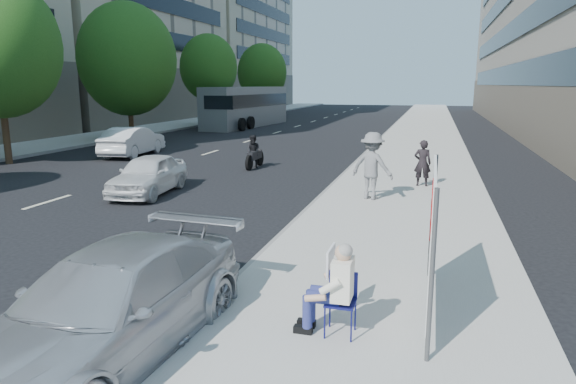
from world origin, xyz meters
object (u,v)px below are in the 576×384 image
(jogger, at_px, (372,166))
(motorcycle, at_px, (254,153))
(white_sedan_mid, at_px, (133,141))
(seated_protester, at_px, (333,283))
(pedestrian_woman, at_px, (423,163))
(bus, at_px, (247,107))
(white_sedan_near, at_px, (148,174))
(parked_sedan, at_px, (110,306))
(protest_banner, at_px, (432,232))

(jogger, distance_m, motorcycle, 7.78)
(jogger, height_order, white_sedan_mid, jogger)
(seated_protester, distance_m, motorcycle, 15.31)
(pedestrian_woman, height_order, bus, bus)
(seated_protester, xyz_separation_m, white_sedan_near, (-7.69, 8.14, -0.23))
(seated_protester, distance_m, parked_sedan, 2.96)
(white_sedan_near, relative_size, motorcycle, 1.85)
(white_sedan_near, bearing_deg, bus, 97.58)
(jogger, xyz_separation_m, parked_sedan, (-2.23, -9.82, -0.45))
(jogger, relative_size, bus, 0.16)
(pedestrian_woman, distance_m, white_sedan_near, 9.12)
(parked_sedan, height_order, bus, bus)
(white_sedan_mid, bearing_deg, parked_sedan, 115.97)
(motorcycle, bearing_deg, bus, 111.60)
(pedestrian_woman, distance_m, bus, 28.22)
(jogger, bearing_deg, bus, -44.44)
(seated_protester, xyz_separation_m, protest_banner, (1.26, 1.07, 0.53))
(protest_banner, relative_size, white_sedan_near, 0.81)
(pedestrian_woman, bearing_deg, protest_banner, 89.04)
(pedestrian_woman, height_order, protest_banner, protest_banner)
(protest_banner, bearing_deg, white_sedan_mid, 134.10)
(white_sedan_near, distance_m, bus, 27.64)
(pedestrian_woman, height_order, white_sedan_near, pedestrian_woman)
(jogger, xyz_separation_m, white_sedan_near, (-7.20, -0.53, -0.51))
(seated_protester, height_order, jogger, jogger)
(jogger, xyz_separation_m, white_sedan_mid, (-12.78, 7.39, -0.42))
(jogger, xyz_separation_m, bus, (-13.67, 26.32, 0.49))
(white_sedan_mid, bearing_deg, protest_banner, 128.57)
(seated_protester, relative_size, jogger, 0.65)
(jogger, relative_size, white_sedan_mid, 0.45)
(parked_sedan, xyz_separation_m, white_sedan_mid, (-10.55, 17.21, 0.02))
(protest_banner, distance_m, white_sedan_near, 11.43)
(jogger, bearing_deg, pedestrian_woman, -101.40)
(parked_sedan, bearing_deg, pedestrian_woman, 77.37)
(parked_sedan, height_order, white_sedan_near, parked_sedan)
(pedestrian_woman, relative_size, white_sedan_near, 0.41)
(pedestrian_woman, bearing_deg, white_sedan_mid, -22.01)
(seated_protester, bearing_deg, parked_sedan, -157.25)
(seated_protester, bearing_deg, white_sedan_near, 133.37)
(bus, bearing_deg, seated_protester, -62.65)
(pedestrian_woman, bearing_deg, jogger, 57.57)
(pedestrian_woman, xyz_separation_m, protest_banner, (0.35, -10.08, 0.47))
(jogger, bearing_deg, white_sedan_mid, -11.93)
(protest_banner, height_order, motorcycle, protest_banner)
(seated_protester, height_order, pedestrian_woman, pedestrian_woman)
(protest_banner, bearing_deg, bus, 114.45)
(seated_protester, bearing_deg, jogger, 93.26)
(pedestrian_woman, xyz_separation_m, white_sedan_mid, (-14.18, 4.91, -0.20))
(parked_sedan, xyz_separation_m, motorcycle, (-3.39, 15.17, -0.07))
(protest_banner, relative_size, bus, 0.25)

